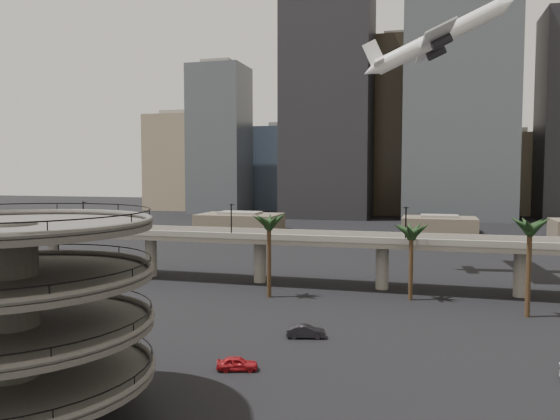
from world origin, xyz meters
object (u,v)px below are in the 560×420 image
(parking_ramp, at_px, (9,303))
(overpass, at_px, (319,244))
(airborne_jet, at_px, (436,39))
(car_a, at_px, (237,363))
(car_b, at_px, (306,331))

(parking_ramp, bearing_deg, overpass, 77.57)
(airborne_jet, xyz_separation_m, car_a, (-19.29, -60.44, -44.94))
(airborne_jet, relative_size, car_a, 6.97)
(airborne_jet, bearing_deg, car_a, -112.59)
(airborne_jet, height_order, car_b, airborne_jet)
(overpass, xyz_separation_m, car_a, (0.09, -42.99, -6.63))
(car_b, bearing_deg, parking_ramp, 135.04)
(overpass, distance_m, car_b, 31.53)
(airborne_jet, bearing_deg, overpass, -142.88)
(overpass, distance_m, car_a, 43.50)
(parking_ramp, relative_size, airborne_jet, 0.76)
(parking_ramp, xyz_separation_m, overpass, (13.00, 59.00, -2.50))
(car_a, bearing_deg, car_b, -35.44)
(car_b, bearing_deg, airborne_jet, -30.78)
(parking_ramp, xyz_separation_m, airborne_jet, (32.38, 76.45, 35.82))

